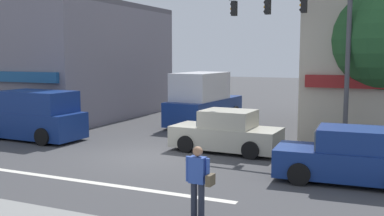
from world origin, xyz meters
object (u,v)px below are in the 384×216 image
at_px(utility_pole_near_left, 62,44).
at_px(van_parked_curbside, 34,116).
at_px(pedestrian_foreground_with_bag, 199,179).
at_px(box_truck_crossing_leftbound, 203,101).
at_px(sedan_crossing_rightbound, 349,158).
at_px(street_tree, 384,40).
at_px(traffic_light_mast, 313,38).
at_px(sedan_crossing_center, 226,133).

relative_size(utility_pole_near_left, van_parked_curbside, 1.76).
xyz_separation_m(utility_pole_near_left, van_parked_curbside, (2.37, -4.76, -3.25)).
bearing_deg(pedestrian_foreground_with_bag, van_parked_curbside, 149.82).
bearing_deg(box_truck_crossing_leftbound, sedan_crossing_rightbound, -45.81).
relative_size(street_tree, van_parked_curbside, 1.36).
relative_size(van_parked_curbside, sedan_crossing_rightbound, 1.11).
xyz_separation_m(traffic_light_mast, van_parked_curbside, (-11.23, -2.95, -3.30)).
bearing_deg(pedestrian_foreground_with_bag, utility_pole_near_left, 139.73).
bearing_deg(van_parked_curbside, box_truck_crossing_leftbound, 53.11).
height_order(van_parked_curbside, sedan_crossing_rightbound, van_parked_curbside).
height_order(street_tree, sedan_crossing_rightbound, street_tree).
distance_m(utility_pole_near_left, sedan_crossing_center, 11.96).
height_order(sedan_crossing_center, pedestrian_foreground_with_bag, pedestrian_foreground_with_bag).
height_order(street_tree, sedan_crossing_center, street_tree).
bearing_deg(sedan_crossing_rightbound, street_tree, 83.91).
bearing_deg(pedestrian_foreground_with_bag, box_truck_crossing_leftbound, 112.38).
distance_m(street_tree, box_truck_crossing_leftbound, 9.38).
bearing_deg(street_tree, sedan_crossing_center, -145.88).
distance_m(utility_pole_near_left, traffic_light_mast, 13.72).
relative_size(sedan_crossing_center, van_parked_curbside, 0.89).
relative_size(street_tree, pedestrian_foreground_with_bag, 3.79).
bearing_deg(utility_pole_near_left, sedan_crossing_center, -18.94).
bearing_deg(traffic_light_mast, sedan_crossing_rightbound, -67.24).
xyz_separation_m(box_truck_crossing_leftbound, sedan_crossing_rightbound, (7.99, -8.22, -0.54)).
bearing_deg(traffic_light_mast, street_tree, 33.92).
bearing_deg(box_truck_crossing_leftbound, traffic_light_mast, -31.91).
height_order(sedan_crossing_rightbound, pedestrian_foreground_with_bag, pedestrian_foreground_with_bag).
relative_size(street_tree, sedan_crossing_center, 1.52).
bearing_deg(utility_pole_near_left, pedestrian_foreground_with_bag, -40.27).
height_order(street_tree, box_truck_crossing_leftbound, street_tree).
bearing_deg(box_truck_crossing_leftbound, utility_pole_near_left, -164.83).
bearing_deg(utility_pole_near_left, van_parked_curbside, -63.55).
bearing_deg(box_truck_crossing_leftbound, street_tree, -14.00).
height_order(traffic_light_mast, sedan_crossing_rightbound, traffic_light_mast).
xyz_separation_m(street_tree, van_parked_curbside, (-13.72, -4.63, -3.22)).
height_order(utility_pole_near_left, sedan_crossing_center, utility_pole_near_left).
bearing_deg(traffic_light_mast, sedan_crossing_center, -145.71).
height_order(utility_pole_near_left, van_parked_curbside, utility_pole_near_left).
relative_size(utility_pole_near_left, sedan_crossing_rightbound, 1.96).
height_order(sedan_crossing_center, box_truck_crossing_leftbound, box_truck_crossing_leftbound).
relative_size(traffic_light_mast, sedan_crossing_center, 1.49).
bearing_deg(street_tree, van_parked_curbside, -161.36).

